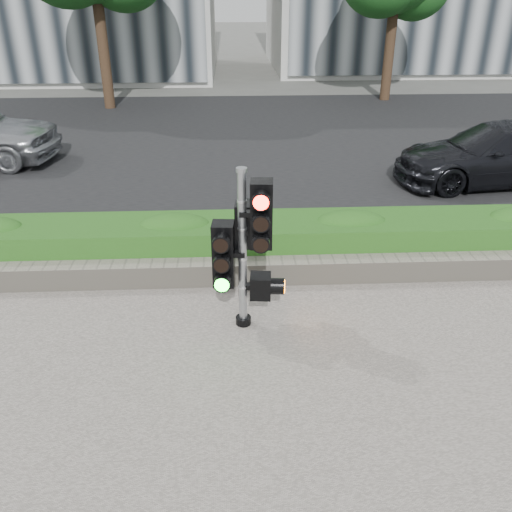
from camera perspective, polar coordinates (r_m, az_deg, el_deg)
name	(u,v)px	position (r m, az deg, el deg)	size (l,w,h in m)	color
ground	(264,364)	(6.41, 0.85, -11.29)	(120.00, 120.00, 0.00)	#51514C
road	(242,140)	(15.54, -1.51, 12.15)	(60.00, 13.00, 0.02)	black
curb	(252,243)	(9.07, -0.39, 1.40)	(60.00, 0.25, 0.12)	gray
stone_wall	(256,271)	(7.89, 0.00, -1.59)	(12.00, 0.32, 0.34)	gray
hedge	(254,241)	(8.39, -0.22, 1.55)	(12.00, 1.00, 0.68)	green
traffic_signal	(245,242)	(6.49, -1.18, 1.49)	(0.73, 0.55, 2.08)	black
car_dark	(497,154)	(12.95, 24.06, 9.80)	(1.79, 4.39, 1.27)	black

